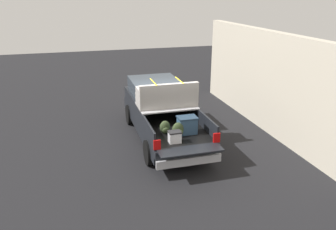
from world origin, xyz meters
TOP-DOWN VIEW (x-y plane):
  - ground_plane at (0.00, 0.00)m, footprint 40.00×40.00m
  - pickup_truck at (0.35, -0.00)m, footprint 6.05×2.06m
  - building_facade at (0.08, -4.04)m, footprint 9.83×0.36m

SIDE VIEW (x-z plane):
  - ground_plane at x=0.00m, z-range 0.00..0.00m
  - pickup_truck at x=0.35m, z-range -0.16..2.06m
  - building_facade at x=0.08m, z-range 0.00..3.66m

